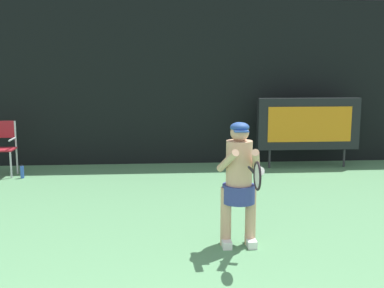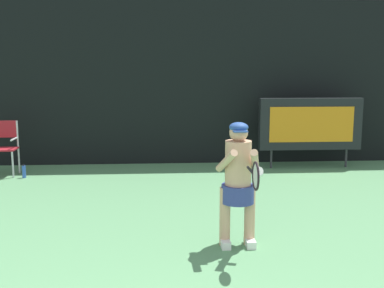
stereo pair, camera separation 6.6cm
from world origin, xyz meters
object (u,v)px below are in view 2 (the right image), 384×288
(umpire_chair, at_px, (4,144))
(tennis_player, at_px, (238,179))
(scoreboard, at_px, (310,124))
(tennis_racket, at_px, (255,176))
(water_bottle, at_px, (24,172))

(umpire_chair, distance_m, tennis_player, 5.74)
(umpire_chair, bearing_deg, scoreboard, 2.47)
(scoreboard, xyz_separation_m, umpire_chair, (-6.32, -0.27, -0.33))
(scoreboard, distance_m, tennis_player, 4.89)
(scoreboard, distance_m, tennis_racket, 5.39)
(water_bottle, distance_m, tennis_player, 5.25)
(scoreboard, xyz_separation_m, water_bottle, (-5.87, -0.57, -0.82))
(umpire_chair, distance_m, water_bottle, 0.74)
(umpire_chair, xyz_separation_m, tennis_player, (4.05, -4.06, 0.20))
(scoreboard, bearing_deg, tennis_racket, -113.97)
(scoreboard, height_order, water_bottle, scoreboard)
(tennis_player, relative_size, tennis_racket, 2.49)
(scoreboard, distance_m, umpire_chair, 6.34)
(umpire_chair, height_order, water_bottle, umpire_chair)
(scoreboard, relative_size, tennis_player, 1.47)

